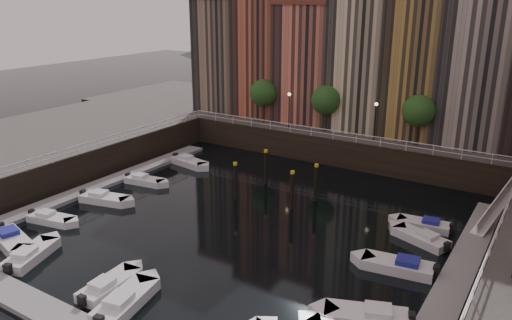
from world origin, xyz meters
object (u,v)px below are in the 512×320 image
Objects in this scene: mooring_pilings at (277,181)px; boat_left_0 at (11,240)px; boat_left_2 at (104,198)px; gangway at (500,201)px; boat_left_1 at (51,219)px.

boat_left_0 is (-11.87, -18.16, -1.27)m from mooring_pilings.
gangway is at bearing 11.26° from boat_left_2.
mooring_pilings is 19.14m from boat_left_1.
boat_left_2 is at bearing 74.40° from boat_left_1.
mooring_pilings is at bearing 71.54° from boat_left_0.
mooring_pilings is 1.55× the size of boat_left_1.
mooring_pilings reaches higher than boat_left_2.
boat_left_2 is at bearing -155.02° from gangway.
boat_left_0 reaches higher than boat_left_2.
gangway is at bearing 20.94° from boat_left_1.
boat_left_1 is at bearing -147.82° from gangway.
boat_left_1 is 0.90× the size of boat_left_2.
boat_left_1 is (-12.75, -14.21, -1.33)m from mooring_pilings.
gangway is 1.95× the size of boat_left_1.
mooring_pilings is at bearing 22.55° from boat_left_2.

